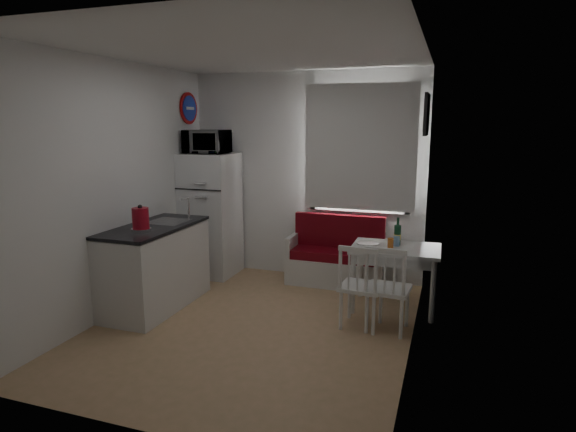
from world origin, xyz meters
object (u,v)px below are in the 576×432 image
object	(u,v)px
fridge	(211,215)
microwave	(207,142)
dining_table	(395,254)
chair_left	(360,278)
kitchen_counter	(156,266)
bench	(336,262)
chair_right	(387,280)
kettle	(141,219)
wine_bottle	(398,231)

from	to	relation	value
fridge	microwave	size ratio (longest dim) A/B	2.97
dining_table	chair_left	world-z (taller)	chair_left
dining_table	chair_left	distance (m)	0.71
dining_table	microwave	world-z (taller)	microwave
kitchen_counter	dining_table	size ratio (longest dim) A/B	1.43
bench	microwave	size ratio (longest dim) A/B	2.22
chair_right	chair_left	bearing A→B (deg)	-175.90
dining_table	chair_right	distance (m)	0.66
fridge	microwave	xyz separation A→B (m)	(0.00, -0.05, 0.94)
bench	fridge	bearing A→B (deg)	-176.29
chair_left	kettle	distance (m)	2.24
dining_table	wine_bottle	bearing A→B (deg)	87.91
kitchen_counter	microwave	distance (m)	1.75
kitchen_counter	fridge	distance (m)	1.29
wine_bottle	fridge	bearing A→B (deg)	170.95
chair_right	kettle	distance (m)	2.48
chair_left	microwave	bearing A→B (deg)	157.88
kitchen_counter	microwave	bearing A→B (deg)	89.06
microwave	fridge	bearing A→B (deg)	90.00
microwave	wine_bottle	distance (m)	2.61
wine_bottle	bench	bearing A→B (deg)	147.42
kettle	wine_bottle	bearing A→B (deg)	25.42
dining_table	bench	bearing A→B (deg)	141.44
chair_left	microwave	distance (m)	2.72
chair_right	kettle	xyz separation A→B (m)	(-2.40, -0.38, 0.50)
microwave	kettle	world-z (taller)	microwave
kitchen_counter	bench	size ratio (longest dim) A/B	1.11
dining_table	microwave	xyz separation A→B (m)	(-2.43, 0.44, 1.13)
chair_left	fridge	distance (m)	2.48
kitchen_counter	kettle	xyz separation A→B (m)	(0.05, -0.28, 0.58)
chair_right	fridge	bearing A→B (deg)	159.18
dining_table	wine_bottle	size ratio (longest dim) A/B	3.09
bench	dining_table	xyz separation A→B (m)	(0.77, -0.59, 0.33)
chair_left	wine_bottle	xyz separation A→B (m)	(0.25, 0.76, 0.31)
chair_left	microwave	xyz separation A→B (m)	(-2.18, 1.09, 1.21)
chair_right	wine_bottle	xyz separation A→B (m)	(0.00, 0.76, 0.30)
dining_table	chair_right	xyz separation A→B (m)	(0.00, -0.66, -0.08)
chair_right	wine_bottle	bearing A→B (deg)	94.41
wine_bottle	chair_left	bearing A→B (deg)	-108.42
kitchen_counter	chair_left	xyz separation A→B (m)	(2.20, 0.10, 0.06)
kettle	wine_bottle	size ratio (longest dim) A/B	0.88
dining_table	kettle	distance (m)	2.65
chair_right	wine_bottle	world-z (taller)	wine_bottle
kitchen_counter	chair_right	distance (m)	2.45
chair_left	fridge	world-z (taller)	fridge
microwave	wine_bottle	bearing A→B (deg)	-7.90
kettle	bench	bearing A→B (deg)	45.16
microwave	kettle	xyz separation A→B (m)	(0.03, -1.48, -0.70)
bench	dining_table	distance (m)	1.03
microwave	wine_bottle	size ratio (longest dim) A/B	1.78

